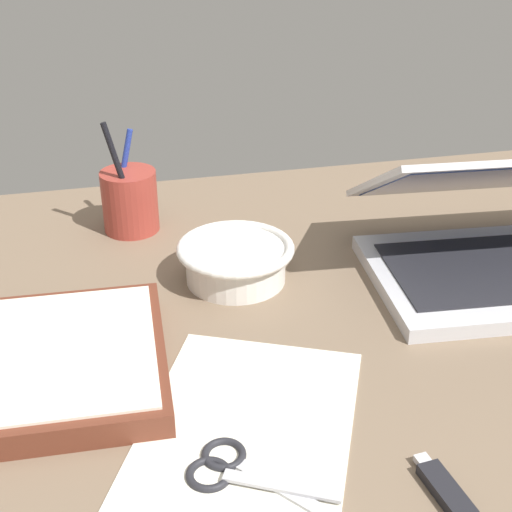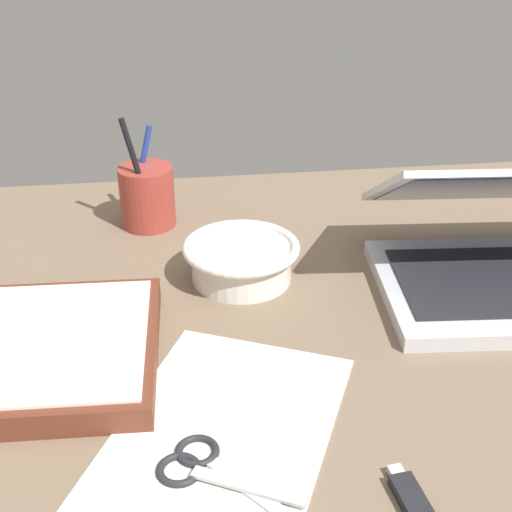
# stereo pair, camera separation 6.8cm
# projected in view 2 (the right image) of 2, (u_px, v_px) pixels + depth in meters

# --- Properties ---
(desk_top) EXTENTS (1.40, 1.00, 0.02)m
(desk_top) POSITION_uv_depth(u_px,v_px,m) (303.00, 358.00, 0.75)
(desk_top) COLOR #75604C
(desk_top) RESTS_ON ground
(bowl) EXTENTS (0.14, 0.14, 0.05)m
(bowl) POSITION_uv_depth(u_px,v_px,m) (241.00, 259.00, 0.87)
(bowl) COLOR silver
(bowl) RESTS_ON desk_top
(pen_cup) EXTENTS (0.08, 0.08, 0.16)m
(pen_cup) POSITION_uv_depth(u_px,v_px,m) (147.00, 196.00, 1.00)
(pen_cup) COLOR #9E382D
(pen_cup) RESTS_ON desk_top
(scissors) EXTENTS (0.12, 0.11, 0.01)m
(scissors) POSITION_uv_depth(u_px,v_px,m) (203.00, 467.00, 0.60)
(scissors) COLOR #B7B7BC
(scissors) RESTS_ON desk_top
(paper_sheet_front) EXTENTS (0.28, 0.33, 0.00)m
(paper_sheet_front) POSITION_uv_depth(u_px,v_px,m) (223.00, 431.00, 0.64)
(paper_sheet_front) COLOR silver
(paper_sheet_front) RESTS_ON desk_top
(usb_drive) EXTENTS (0.03, 0.07, 0.01)m
(usb_drive) POSITION_uv_depth(u_px,v_px,m) (413.00, 503.00, 0.56)
(usb_drive) COLOR black
(usb_drive) RESTS_ON desk_top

